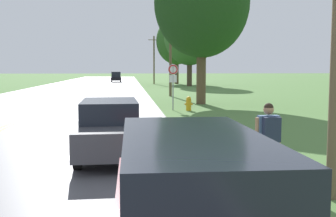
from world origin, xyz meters
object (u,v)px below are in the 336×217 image
Objects in this scene: tree_behind_sign at (202,3)px; tree_right_cluster at (177,41)px; car_black_van_mid_near at (116,77)px; car_maroon_van_nearest at (193,207)px; hitchhiker_person at (269,134)px; traffic_sign at (173,76)px; fire_hydrant at (189,103)px; suitcase at (284,169)px; tree_left_verge at (190,36)px; car_dark_grey_sedan_approaching at (110,127)px.

tree_behind_sign is 38.42m from tree_right_cluster.
car_maroon_van_nearest is at bearing 0.72° from car_black_van_mid_near.
car_maroon_van_nearest is (-4.42, -24.48, -6.05)m from tree_behind_sign.
hitchhiker_person is 0.64× the size of traffic_sign.
tree_right_cluster reaches higher than fire_hydrant.
suitcase is 5.06m from car_maroon_van_nearest.
hitchhiker_person is 21.26m from tree_behind_sign.
tree_behind_sign is 25.60m from car_maroon_van_nearest.
tree_left_verge reaches higher than tree_right_cluster.
traffic_sign is (-0.73, 16.08, 1.79)m from suitcase.
tree_left_verge is 1.04× the size of tree_behind_sign.
car_dark_grey_sedan_approaching is at bearing -0.12° from car_black_van_mid_near.
car_black_van_mid_near is at bearing 179.55° from car_dark_grey_sedan_approaching.
car_maroon_van_nearest is (-2.32, -4.17, -0.15)m from hitchhiker_person.
tree_left_verge reaches higher than car_maroon_van_nearest.
suitcase is (0.39, 0.05, -0.79)m from hitchhiker_person.
hitchhiker_person is 0.36× the size of car_dark_grey_sedan_approaching.
hitchhiker_person is 0.36× the size of car_black_van_mid_near.
tree_right_cluster is at bearing 85.86° from tree_behind_sign.
hitchhiker_person is 2.91× the size of suitcase.
tree_right_cluster is at bearing 169.57° from car_dark_grey_sedan_approaching.
hitchhiker_person is 0.89m from suitcase.
car_black_van_mid_near is at bearing 119.23° from tree_left_verge.
traffic_sign is 34.70m from tree_left_verge.
tree_right_cluster is 56.43m from car_dark_grey_sedan_approaching.
hitchhiker_person is at bearing -96.47° from tree_left_verge.
tree_right_cluster is (-0.79, 8.69, -0.17)m from tree_left_verge.
tree_behind_sign is (1.55, 4.58, 6.54)m from fire_hydrant.
car_black_van_mid_near is at bearing -177.46° from car_maroon_van_nearest.
car_maroon_van_nearest reaches higher than suitcase.
fire_hydrant is 0.08× the size of tree_right_cluster.
hitchhiker_person is 2.08× the size of fire_hydrant.
tree_behind_sign reaches higher than tree_right_cluster.
car_dark_grey_sedan_approaching is (-3.96, 3.12, 0.54)m from suitcase.
traffic_sign is 43.09m from tree_right_cluster.
tree_left_verge is 55.04m from car_maroon_van_nearest.
traffic_sign is 53.28m from car_black_van_mid_near.
hitchhiker_person is 4.78m from car_dark_grey_sedan_approaching.
tree_left_verge is 22.85m from car_black_van_mid_near.
car_dark_grey_sedan_approaching is (-4.11, -12.57, 0.39)m from fire_hydrant.
car_maroon_van_nearest is (-7.19, -62.80, -5.92)m from tree_right_cluster.
car_maroon_van_nearest reaches higher than hitchhiker_person.
tree_right_cluster is 2.19× the size of car_black_van_mid_near.
tree_right_cluster is 63.49m from car_maroon_van_nearest.
car_maroon_van_nearest is 7.44m from car_dark_grey_sedan_approaching.
car_maroon_van_nearest is at bearing -98.21° from fire_hydrant.
tree_behind_sign reaches higher than car_black_van_mid_near.
tree_right_cluster is at bearing 173.84° from car_maroon_van_nearest.
car_black_van_mid_near is at bearing 133.39° from tree_right_cluster.
tree_behind_sign is (2.09, 20.31, 5.90)m from hitchhiker_person.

